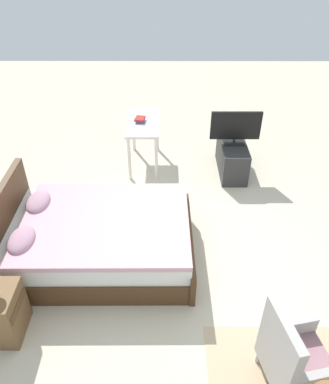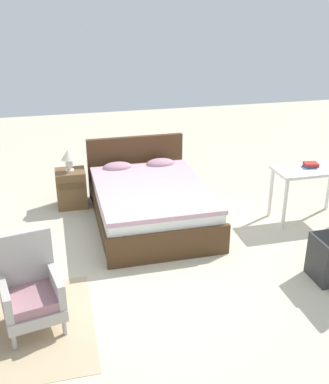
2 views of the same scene
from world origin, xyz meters
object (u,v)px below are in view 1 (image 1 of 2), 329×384
at_px(bed, 96,238).
at_px(tv_flatscreen, 236,127).
at_px(nightstand, 0,313).
at_px(tv_stand, 232,157).
at_px(armchair_by_window_right, 294,359).
at_px(vanity_desk, 144,128).
at_px(book_stack, 140,120).

bearing_deg(bed, tv_flatscreen, -44.37).
bearing_deg(nightstand, tv_flatscreen, -41.81).
xyz_separation_m(bed, tv_stand, (1.95, -1.91, -0.04)).
relative_size(tv_stand, tv_flatscreen, 1.24).
bearing_deg(armchair_by_window_right, vanity_desk, 20.87).
xyz_separation_m(bed, nightstand, (-1.05, 0.77, -0.01)).
relative_size(vanity_desk, book_stack, 4.95).
distance_m(bed, tv_stand, 2.74).
height_order(bed, book_stack, bed).
distance_m(nightstand, vanity_desk, 3.50).
bearing_deg(armchair_by_window_right, tv_flatscreen, 0.05).
xyz_separation_m(armchair_by_window_right, tv_flatscreen, (3.52, 0.00, 0.41)).
height_order(nightstand, book_stack, book_stack).
height_order(bed, tv_stand, bed).
distance_m(tv_flatscreen, vanity_desk, 1.46).
bearing_deg(armchair_by_window_right, tv_stand, 0.05).
bearing_deg(nightstand, vanity_desk, -21.10).
xyz_separation_m(nightstand, tv_flatscreen, (3.01, -2.69, 0.51)).
bearing_deg(vanity_desk, tv_stand, -99.83).
distance_m(armchair_by_window_right, vanity_desk, 4.04).
bearing_deg(tv_stand, armchair_by_window_right, -179.95).
xyz_separation_m(tv_stand, book_stack, (0.26, 1.49, 0.54)).
bearing_deg(vanity_desk, book_stack, 75.93).
relative_size(nightstand, book_stack, 2.72).
height_order(tv_stand, vanity_desk, vanity_desk).
bearing_deg(vanity_desk, bed, 167.70).
bearing_deg(vanity_desk, nightstand, 158.90).
height_order(armchair_by_window_right, vanity_desk, armchair_by_window_right).
bearing_deg(nightstand, bed, -36.43).
xyz_separation_m(bed, book_stack, (2.22, -0.43, 0.51)).
bearing_deg(tv_stand, bed, 135.60).
relative_size(bed, book_stack, 10.51).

